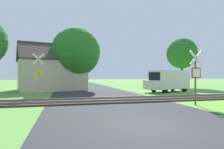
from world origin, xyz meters
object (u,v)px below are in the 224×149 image
at_px(house, 52,74).
at_px(tree_far, 182,53).
at_px(mail_truck, 168,80).
at_px(stop_sign_near, 196,74).
at_px(crossing_sign_far, 38,73).
at_px(tree_center, 76,52).

height_order(house, tree_far, tree_far).
bearing_deg(tree_far, mail_truck, -131.55).
xyz_separation_m(stop_sign_near, house, (-8.80, 14.57, 0.14)).
height_order(stop_sign_near, tree_far, tree_far).
bearing_deg(mail_truck, crossing_sign_far, 85.43).
bearing_deg(house, crossing_sign_far, -107.78).
height_order(crossing_sign_far, tree_far, tree_far).
bearing_deg(crossing_sign_far, tree_far, 24.95).
bearing_deg(tree_center, tree_far, 7.60).
height_order(stop_sign_near, house, house).
xyz_separation_m(house, mail_truck, (11.95, -5.85, -0.69)).
xyz_separation_m(tree_center, mail_truck, (9.18, -4.97, -3.23)).
bearing_deg(stop_sign_near, tree_center, -67.45).
xyz_separation_m(stop_sign_near, crossing_sign_far, (-9.30, 5.81, 0.14)).
height_order(house, tree_center, tree_center).
distance_m(house, tree_far, 18.46).
xyz_separation_m(stop_sign_near, mail_truck, (3.14, 8.72, -0.56)).
height_order(crossing_sign_far, mail_truck, crossing_sign_far).
xyz_separation_m(crossing_sign_far, tree_far, (18.67, 9.94, 3.00)).
xyz_separation_m(stop_sign_near, tree_center, (-6.04, 13.69, 2.67)).
bearing_deg(stop_sign_near, mail_truck, -111.07).
bearing_deg(tree_center, stop_sign_near, -66.20).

